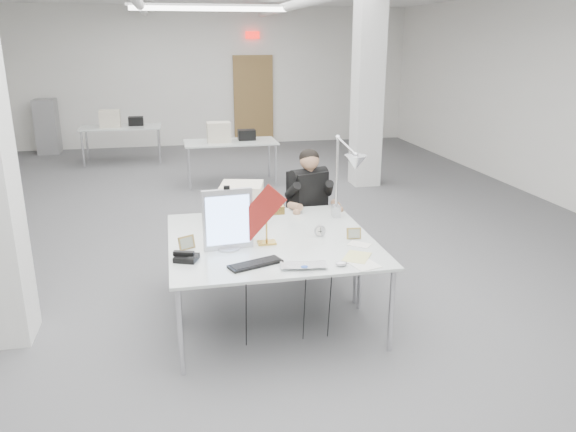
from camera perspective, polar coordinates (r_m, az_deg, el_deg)
The scene contains 23 objects.
room_shell at distance 6.95m, azimuth -4.82°, elevation 11.14°, with size 10.04×14.04×3.24m.
desk_main at distance 4.63m, azimuth -0.80°, elevation -4.26°, with size 1.80×0.90×0.03m, color silver.
desk_second at distance 5.47m, azimuth -2.63°, elevation -0.82°, with size 1.80×0.90×0.03m, color silver.
bg_desk_a at distance 9.93m, azimuth -5.85°, elevation 7.47°, with size 1.60×0.80×0.03m, color silver.
bg_desk_b at distance 12.09m, azimuth -16.61°, elevation 8.64°, with size 1.60×0.80×0.03m, color silver.
filing_cabinet at distance 13.76m, azimuth -23.26°, elevation 8.36°, with size 0.45×0.55×1.20m, color gray.
office_chair at distance 6.28m, azimuth 2.01°, elevation -0.55°, with size 0.50×0.50×1.03m, color black, non-canonical shape.
seated_person at distance 6.12m, azimuth 2.16°, elevation 2.74°, with size 0.46×0.58×0.87m, color black, non-canonical shape.
monitor at distance 4.73m, azimuth -6.14°, elevation -0.36°, with size 0.42×0.04×0.53m, color #B8B8BD.
pennant at distance 4.71m, azimuth -2.95°, elevation 0.32°, with size 0.49×0.01×0.21m, color maroon.
keyboard at distance 4.46m, azimuth -3.33°, elevation -4.89°, with size 0.44×0.15×0.02m, color black.
laptop at distance 4.35m, azimuth 1.69°, elevation -5.37°, with size 0.36×0.23×0.03m, color silver.
mouse at distance 4.45m, azimuth 5.46°, elevation -4.85°, with size 0.10×0.06×0.04m, color silver.
bankers_lamp at distance 4.86m, azimuth -2.20°, elevation -1.14°, with size 0.27×0.11×0.30m, color #C7893E, non-canonical shape.
desk_phone at distance 4.61m, azimuth -10.27°, elevation -4.21°, with size 0.18×0.16×0.04m, color black.
picture_frame_left at distance 4.84m, azimuth -10.26°, elevation -2.67°, with size 0.15×0.01×0.12m, color #A48446.
picture_frame_right at distance 5.04m, azimuth 6.70°, elevation -1.76°, with size 0.13×0.01×0.10m, color #AA8D49.
desk_clock at distance 5.09m, azimuth 3.27°, elevation -1.51°, with size 0.10×0.10×0.03m, color #A4A4A9.
paper_stack_a at distance 4.52m, azimuth 7.51°, elevation -4.77°, with size 0.20×0.28×0.01m, color white.
paper_stack_b at distance 4.64m, azimuth 7.00°, elevation -4.16°, with size 0.19×0.27×0.01m, color #DCD783.
paper_stack_c at distance 4.92m, azimuth 7.27°, elevation -2.89°, with size 0.19×0.13×0.01m, color white.
beige_monitor at distance 5.48m, azimuth -4.70°, elevation 1.37°, with size 0.40×0.38×0.38m, color beige.
architect_lamp at distance 5.32m, azimuth 5.76°, elevation 3.50°, with size 0.23×0.66×0.85m, color silver, non-canonical shape.
Camera 1 is at (-0.82, -6.72, 2.46)m, focal length 35.00 mm.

